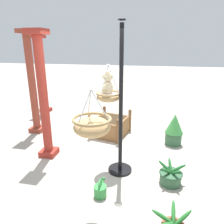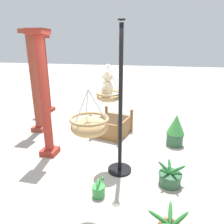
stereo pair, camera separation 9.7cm
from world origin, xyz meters
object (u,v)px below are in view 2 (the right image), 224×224
Objects in this scene: hanging_basket_left_high at (89,125)px; potted_plant_tall_leafy at (176,130)px; greenhouse_pillar_far_back at (46,76)px; wooden_planter_box at (112,126)px; potted_plant_conical_shrub at (170,177)px; watering_can at (99,190)px; hanging_basket_with_teddy at (108,96)px; display_pole_central at (120,129)px; greenhouse_pillar_left at (35,85)px; teddy_bear at (107,85)px; greenhouse_pillar_right at (45,99)px.

hanging_basket_left_high reaches higher than potted_plant_tall_leafy.
greenhouse_pillar_far_back reaches higher than wooden_planter_box.
potted_plant_conical_shrub is 1.22m from watering_can.
hanging_basket_with_teddy is at bearing -169.38° from wooden_planter_box.
greenhouse_pillar_far_back is 4.96m from watering_can.
greenhouse_pillar_left is (1.39, 2.52, 0.42)m from display_pole_central.
hanging_basket_left_high is (-1.23, -0.09, -0.27)m from teddy_bear.
potted_plant_tall_leafy is at bearing -47.78° from hanging_basket_with_teddy.
greenhouse_pillar_far_back reaches higher than teddy_bear.
greenhouse_pillar_right is 7.26× the size of watering_can.
greenhouse_pillar_left is 2.42× the size of wooden_planter_box.
greenhouse_pillar_far_back reaches higher than watering_can.
greenhouse_pillar_left reaches higher than potted_plant_tall_leafy.
hanging_basket_with_teddy is 2.60m from greenhouse_pillar_left.
teddy_bear reaches higher than potted_plant_conical_shrub.
greenhouse_pillar_left is at bearing 61.32° from hanging_basket_with_teddy.
hanging_basket_with_teddy is 1.87m from wooden_planter_box.
potted_plant_tall_leafy is at bearing -30.82° from watering_can.
teddy_bear is at bearing 90.00° from hanging_basket_with_teddy.
hanging_basket_left_high is at bearing -136.57° from greenhouse_pillar_left.
display_pole_central reaches higher than greenhouse_pillar_right.
hanging_basket_with_teddy is 0.25× the size of greenhouse_pillar_left.
hanging_basket_with_teddy reaches higher than potted_plant_tall_leafy.
watering_can is (-2.35, -0.34, -0.14)m from wooden_planter_box.
greenhouse_pillar_far_back is at bearing 61.18° from wooden_planter_box.
hanging_basket_with_teddy is 1.23m from hanging_basket_left_high.
hanging_basket_with_teddy is 1.36m from greenhouse_pillar_right.
display_pole_central is 2.44× the size of wooden_planter_box.
greenhouse_pillar_left reaches higher than greenhouse_pillar_far_back.
potted_plant_tall_leafy is (2.41, -1.24, -0.93)m from hanging_basket_left_high.
teddy_bear is (0.15, 0.27, 0.75)m from display_pole_central.
potted_plant_conical_shrub is (-0.36, -1.18, -1.45)m from teddy_bear.
display_pole_central is 5.76× the size of teddy_bear.
hanging_basket_with_teddy is at bearing 4.04° from watering_can.
hanging_basket_left_high is (-1.08, 0.18, 0.47)m from display_pole_central.
hanging_basket_left_high is (-1.23, -0.07, -0.08)m from hanging_basket_with_teddy.
wooden_planter_box is 3.08× the size of watering_can.
greenhouse_pillar_far_back is at bearing 29.52° from greenhouse_pillar_right.
watering_can is at bearing -174.53° from teddy_bear.
teddy_bear is at bearing 73.18° from potted_plant_conical_shrub.
greenhouse_pillar_far_back is at bearing 21.20° from greenhouse_pillar_left.
greenhouse_pillar_right reaches higher than potted_plant_tall_leafy.
greenhouse_pillar_right is (1.36, 1.41, -0.09)m from hanging_basket_left_high.
potted_plant_tall_leafy is (1.06, -2.65, -0.84)m from greenhouse_pillar_right.
display_pole_central reaches higher than greenhouse_pillar_left.
hanging_basket_with_teddy is 0.61× the size of wooden_planter_box.
display_pole_central is 4.03× the size of hanging_basket_with_teddy.
greenhouse_pillar_right is at bearing 84.68° from hanging_basket_with_teddy.
teddy_bear is 0.94× the size of potted_plant_conical_shrub.
greenhouse_pillar_right reaches higher than potted_plant_conical_shrub.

